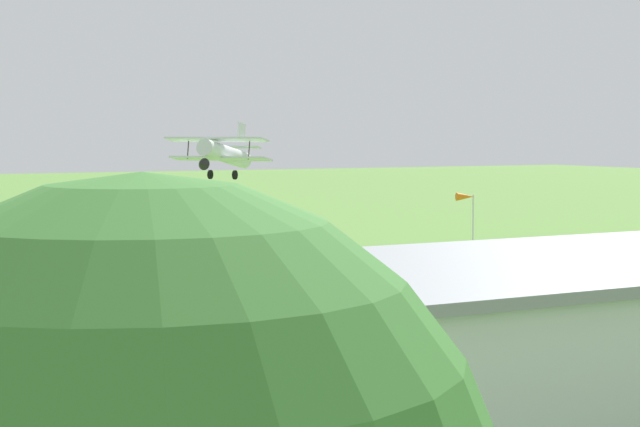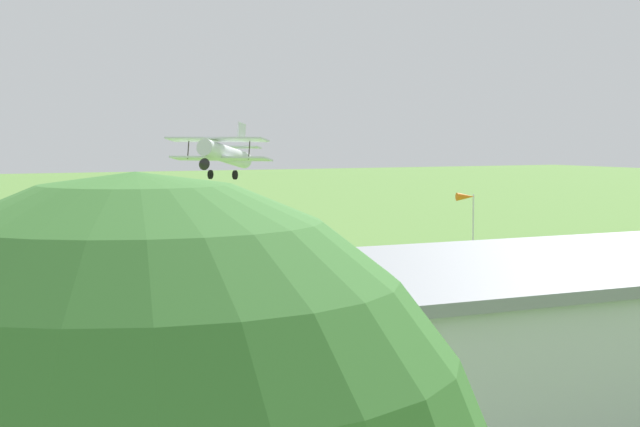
# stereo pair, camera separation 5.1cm
# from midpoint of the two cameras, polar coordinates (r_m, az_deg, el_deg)

# --- Properties ---
(ground_plane) EXTENTS (400.00, 400.00, 0.00)m
(ground_plane) POSITION_cam_midpoint_polar(r_m,az_deg,el_deg) (69.66, -7.55, -3.65)
(ground_plane) COLOR #568438
(hangar) EXTENTS (33.31, 12.42, 5.44)m
(hangar) POSITION_cam_midpoint_polar(r_m,az_deg,el_deg) (39.08, 16.74, -5.98)
(hangar) COLOR silver
(hangar) RESTS_ON ground_plane
(biplane) EXTENTS (7.15, 7.12, 3.99)m
(biplane) POSITION_cam_midpoint_polar(r_m,az_deg,el_deg) (72.74, -5.29, 3.28)
(biplane) COLOR silver
(car_red) EXTENTS (2.16, 4.57, 1.57)m
(car_red) POSITION_cam_midpoint_polar(r_m,az_deg,el_deg) (39.43, -15.23, -8.70)
(car_red) COLOR red
(car_red) RESTS_ON ground_plane
(person_at_fence_line) EXTENTS (0.50, 0.50, 1.69)m
(person_at_fence_line) POSITION_cam_midpoint_polar(r_m,az_deg,el_deg) (46.31, -6.88, -6.61)
(person_at_fence_line) COLOR #33723F
(person_at_fence_line) RESTS_ON ground_plane
(person_by_parked_cars) EXTENTS (0.54, 0.54, 1.60)m
(person_by_parked_cars) POSITION_cam_midpoint_polar(r_m,az_deg,el_deg) (44.84, -11.27, -7.09)
(person_by_parked_cars) COLOR #3F3F47
(person_by_parked_cars) RESTS_ON ground_plane
(person_watching_takeoff) EXTENTS (0.53, 0.53, 1.58)m
(person_watching_takeoff) POSITION_cam_midpoint_polar(r_m,az_deg,el_deg) (47.18, -7.75, -6.50)
(person_watching_takeoff) COLOR #72338C
(person_watching_takeoff) RESTS_ON ground_plane
(windsock) EXTENTS (1.46, 0.90, 5.48)m
(windsock) POSITION_cam_midpoint_polar(r_m,az_deg,el_deg) (75.64, 7.91, 0.64)
(windsock) COLOR silver
(windsock) RESTS_ON ground_plane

